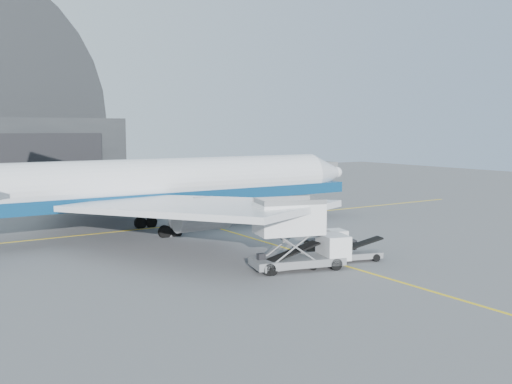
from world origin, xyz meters
TOP-DOWN VIEW (x-y plane):
  - ground at (0.00, 0.00)m, footprint 200.00×200.00m
  - taxi_lines at (0.00, 12.67)m, footprint 80.00×42.12m
  - distant_bldg_a at (38.00, 72.00)m, footprint 14.00×8.00m
  - distant_bldg_b at (55.00, 68.00)m, footprint 8.00×6.00m
  - airliner at (-6.24, 17.59)m, footprint 48.76×47.28m
  - catering_truck at (-3.74, -2.32)m, footprint 7.65×4.42m
  - pushback_tug at (2.62, 1.18)m, footprint 4.37×3.14m
  - belt_loader_a at (-4.53, -2.27)m, footprint 5.11×2.10m
  - belt_loader_b at (1.54, -2.62)m, footprint 4.85×2.68m
  - traffic_cone at (5.20, 7.67)m, footprint 0.37×0.37m

SIDE VIEW (x-z plane):
  - ground at x=0.00m, z-range 0.00..0.00m
  - distant_bldg_a at x=38.00m, z-range -2.00..2.00m
  - distant_bldg_b at x=55.00m, z-range -1.40..1.40m
  - taxi_lines at x=0.00m, z-range 0.00..0.02m
  - traffic_cone at x=5.20m, z-range -0.01..0.51m
  - belt_loader_b at x=1.54m, z-range -0.35..1.47m
  - belt_loader_a at x=-4.53m, z-range -0.37..1.56m
  - pushback_tug at x=2.62m, z-range -0.23..1.60m
  - catering_truck at x=-3.74m, z-range 0.03..4.98m
  - airliner at x=-6.24m, z-range -3.77..13.34m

